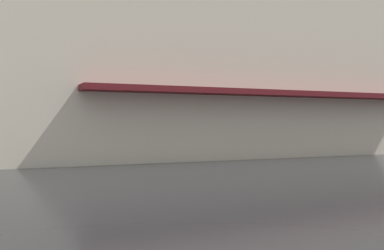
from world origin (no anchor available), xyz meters
The scene contains 0 objects.
Camera 1 is at (-4.68, -4.81, 1.67)m, focal length 41.37 mm.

